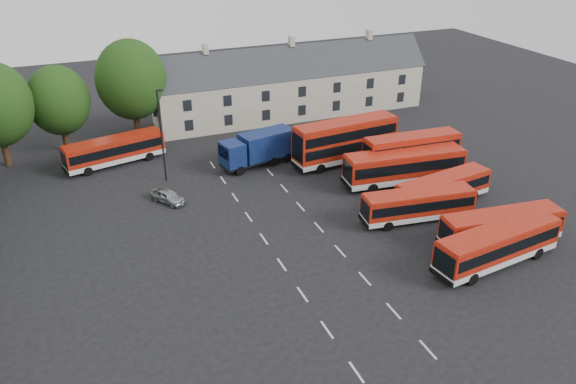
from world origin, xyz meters
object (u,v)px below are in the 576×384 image
bus_dd_south (411,151)px  lamppost (162,134)px  bus_row_a (498,243)px  box_truck (259,148)px  silver_car (168,196)px

bus_dd_south → lamppost: size_ratio=1.08×
bus_row_a → bus_dd_south: bus_dd_south is taller
box_truck → lamppost: size_ratio=0.89×
box_truck → lamppost: (-9.83, -0.06, 3.01)m
bus_row_a → box_truck: box_truck is taller
silver_car → lamppost: bearing=48.6°
bus_row_a → bus_dd_south: bearing=72.3°
box_truck → silver_car: (-10.57, -4.78, -1.36)m
bus_row_a → lamppost: lamppost is taller
bus_dd_south → lamppost: lamppost is taller
bus_row_a → silver_car: 28.72m
box_truck → bus_row_a: bearing=-78.5°
bus_dd_south → silver_car: (-24.31, 2.80, -1.71)m
bus_row_a → silver_car: (-21.12, 19.43, -1.22)m
bus_row_a → lamppost: bearing=123.3°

